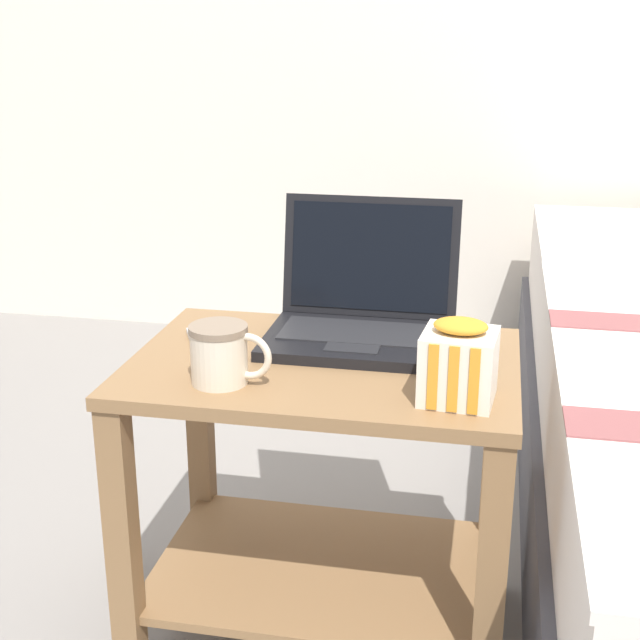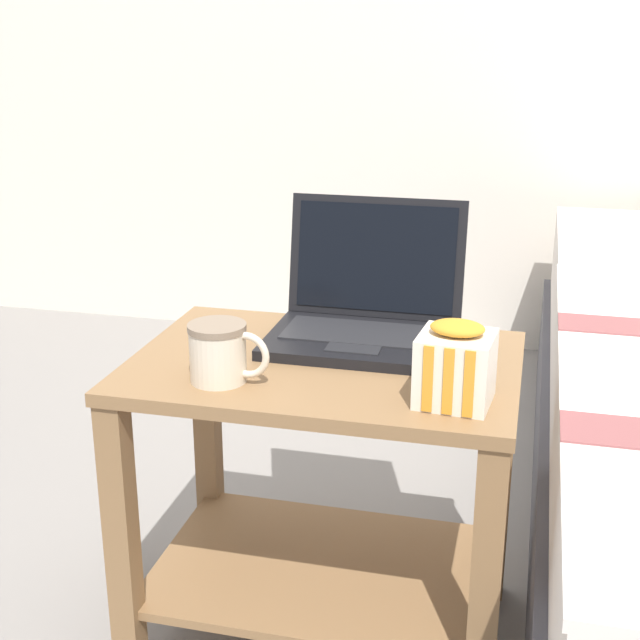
{
  "view_description": "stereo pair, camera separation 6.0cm",
  "coord_description": "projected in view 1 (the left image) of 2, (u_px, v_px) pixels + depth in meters",
  "views": [
    {
      "loc": [
        0.26,
        -1.33,
        1.06
      ],
      "look_at": [
        0.0,
        -0.03,
        0.61
      ],
      "focal_mm": 50.0,
      "sensor_mm": 36.0,
      "label": 1
    },
    {
      "loc": [
        0.32,
        -1.32,
        1.06
      ],
      "look_at": [
        0.0,
        -0.03,
        0.61
      ],
      "focal_mm": 50.0,
      "sensor_mm": 36.0,
      "label": 2
    }
  ],
  "objects": [
    {
      "name": "snack_bag",
      "position": [
        459.0,
        363.0,
        1.28
      ],
      "size": [
        0.11,
        0.11,
        0.12
      ],
      "color": "silver",
      "rests_on": "bedside_table"
    },
    {
      "name": "cell_phone",
      "position": [
        212.0,
        341.0,
        1.53
      ],
      "size": [
        0.12,
        0.16,
        0.01
      ],
      "color": "#B7BABC",
      "rests_on": "bedside_table"
    },
    {
      "name": "ground_plane",
      "position": [
        324.0,
        632.0,
        1.62
      ],
      "size": [
        8.0,
        8.0,
        0.0
      ],
      "primitive_type": "plane",
      "color": "gray"
    },
    {
      "name": "bedside_table",
      "position": [
        324.0,
        466.0,
        1.52
      ],
      "size": [
        0.63,
        0.44,
        0.53
      ],
      "color": "olive",
      "rests_on": "ground_plane"
    },
    {
      "name": "mug_front_left",
      "position": [
        221.0,
        351.0,
        1.35
      ],
      "size": [
        0.13,
        0.09,
        0.09
      ],
      "color": "beige",
      "rests_on": "bedside_table"
    },
    {
      "name": "laptop",
      "position": [
        362.0,
        312.0,
        1.54
      ],
      "size": [
        0.32,
        0.27,
        0.23
      ],
      "color": "black",
      "rests_on": "bedside_table"
    }
  ]
}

